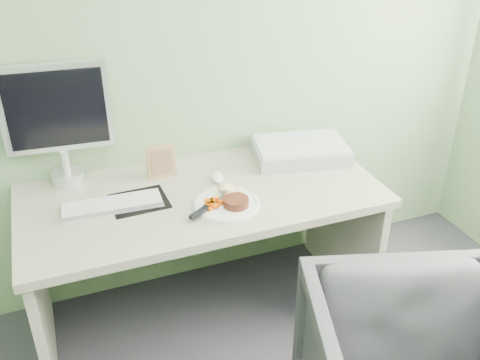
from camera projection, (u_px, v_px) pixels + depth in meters
name	position (u px, v px, depth m)	size (l,w,h in m)	color
wall_back	(172.00, 34.00, 2.39)	(3.50, 3.50, 0.00)	gray
desk	(203.00, 226.00, 2.48)	(1.60, 0.75, 0.73)	#B4AE96
plate	(227.00, 205.00, 2.29)	(0.28, 0.28, 0.01)	white
steak	(236.00, 202.00, 2.26)	(0.11, 0.11, 0.04)	black
potato_pile	(230.00, 189.00, 2.32)	(0.12, 0.09, 0.07)	#A98652
carrot_heap	(214.00, 202.00, 2.25)	(0.07, 0.06, 0.04)	#EA5904
steak_knife	(206.00, 208.00, 2.22)	(0.24, 0.16, 0.02)	silver
mousepad	(139.00, 201.00, 2.32)	(0.24, 0.21, 0.00)	black
keyboard	(112.00, 204.00, 2.27)	(0.42, 0.12, 0.02)	white
computer_mouse	(217.00, 178.00, 2.47)	(0.05, 0.10, 0.03)	white
photo_frame	(161.00, 161.00, 2.47)	(0.13, 0.02, 0.17)	#AA8A4F
eyedrop_bottle	(174.00, 162.00, 2.58)	(0.03, 0.03, 0.08)	white
scanner	(300.00, 151.00, 2.67)	(0.46, 0.31, 0.07)	#A2A3A8
monitor	(57.00, 118.00, 2.32)	(0.47, 0.14, 0.56)	silver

